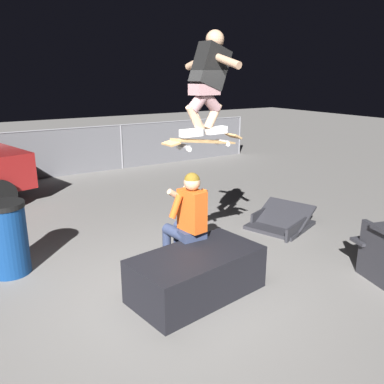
% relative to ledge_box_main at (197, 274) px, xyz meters
% --- Properties ---
extents(ground_plane, '(40.00, 40.00, 0.00)m').
position_rel_ledge_box_main_xyz_m(ground_plane, '(-0.22, 0.20, -0.26)').
color(ground_plane, slate).
extents(ledge_box_main, '(1.61, 1.02, 0.52)m').
position_rel_ledge_box_main_xyz_m(ledge_box_main, '(0.00, 0.00, 0.00)').
color(ledge_box_main, black).
rests_on(ledge_box_main, ground).
extents(person_sitting_on_ledge, '(0.60, 0.78, 1.35)m').
position_rel_ledge_box_main_xyz_m(person_sitting_on_ledge, '(0.16, 0.49, 0.50)').
color(person_sitting_on_ledge, '#2D3856').
rests_on(person_sitting_on_ledge, ground).
extents(skateboard, '(1.03, 0.29, 0.14)m').
position_rel_ledge_box_main_xyz_m(skateboard, '(0.27, 0.28, 1.47)').
color(skateboard, '#AD8451').
extents(skater_airborne, '(0.63, 0.89, 1.12)m').
position_rel_ledge_box_main_xyz_m(skater_airborne, '(0.33, 0.29, 2.15)').
color(skater_airborne, white).
extents(kicker_ramp, '(1.20, 1.14, 0.44)m').
position_rel_ledge_box_main_xyz_m(kicker_ramp, '(2.34, 1.08, -0.19)').
color(kicker_ramp, '#28282D').
rests_on(kicker_ramp, ground).
extents(trash_bin, '(0.51, 0.51, 0.94)m').
position_rel_ledge_box_main_xyz_m(trash_bin, '(-1.74, 1.70, 0.22)').
color(trash_bin, navy).
rests_on(trash_bin, ground).
extents(fence_back, '(12.05, 0.05, 1.19)m').
position_rel_ledge_box_main_xyz_m(fence_back, '(-0.22, 6.55, 0.38)').
color(fence_back, slate).
rests_on(fence_back, ground).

